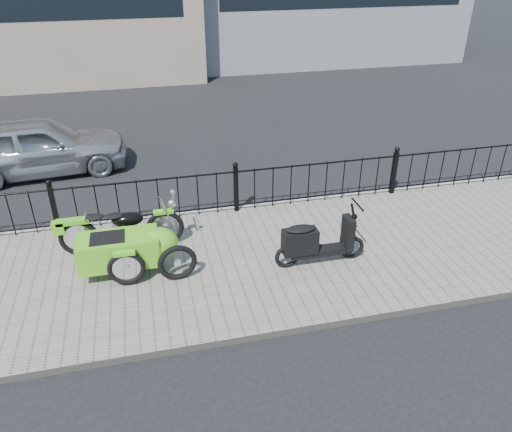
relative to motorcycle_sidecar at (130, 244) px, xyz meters
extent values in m
plane|color=black|center=(2.14, 0.28, -0.59)|extent=(120.00, 120.00, 0.00)
cube|color=#6D655C|center=(2.14, -0.22, -0.53)|extent=(30.00, 3.80, 0.12)
cube|color=gray|center=(2.14, 1.72, -0.53)|extent=(30.00, 0.10, 0.12)
cylinder|color=black|center=(2.14, 1.58, 0.40)|extent=(14.00, 0.04, 0.04)
cylinder|color=black|center=(2.14, 1.58, -0.35)|extent=(14.00, 0.04, 0.04)
cube|color=black|center=(-1.36, 1.58, 0.01)|extent=(0.09, 0.09, 0.96)
sphere|color=black|center=(-1.36, 1.58, 0.55)|extent=(0.11, 0.11, 0.11)
cube|color=black|center=(2.14, 1.58, 0.01)|extent=(0.09, 0.09, 0.96)
sphere|color=black|center=(2.14, 1.58, 0.55)|extent=(0.11, 0.11, 0.11)
cube|color=black|center=(5.64, 1.58, 0.01)|extent=(0.09, 0.09, 0.96)
sphere|color=black|center=(5.64, 1.58, 0.55)|extent=(0.11, 0.11, 0.11)
torus|color=black|center=(0.62, 0.61, -0.13)|extent=(0.69, 0.09, 0.69)
torus|color=black|center=(-0.88, 0.61, -0.13)|extent=(0.69, 0.09, 0.69)
torus|color=black|center=(-0.08, -0.53, -0.13)|extent=(0.60, 0.08, 0.60)
cube|color=gray|center=(-0.13, 0.61, -0.11)|extent=(0.34, 0.22, 0.24)
cylinder|color=black|center=(-0.13, 0.61, -0.18)|extent=(1.40, 0.04, 0.04)
ellipsoid|color=black|center=(-0.01, 0.61, 0.13)|extent=(0.54, 0.29, 0.26)
cylinder|color=silver|center=(0.80, 0.61, 0.49)|extent=(0.03, 0.56, 0.03)
cylinder|color=silver|center=(0.68, 0.61, 0.18)|extent=(0.25, 0.04, 0.59)
sphere|color=silver|center=(0.78, 0.61, 0.35)|extent=(0.15, 0.15, 0.15)
cube|color=#58B51D|center=(0.62, 0.61, 0.20)|extent=(0.36, 0.12, 0.06)
cube|color=#58B51D|center=(-0.93, 0.61, 0.21)|extent=(0.55, 0.16, 0.08)
ellipsoid|color=black|center=(-0.23, 0.61, 0.23)|extent=(0.31, 0.22, 0.08)
ellipsoid|color=black|center=(-0.55, 0.61, 0.25)|extent=(0.31, 0.22, 0.08)
sphere|color=red|center=(-1.28, 0.61, 0.15)|extent=(0.07, 0.07, 0.07)
cube|color=yellow|center=(-1.30, 0.71, -0.03)|extent=(0.02, 0.14, 0.10)
cube|color=#58B51D|center=(-0.18, -0.14, 0.00)|extent=(1.30, 0.62, 0.50)
ellipsoid|color=#58B51D|center=(0.47, -0.14, 0.02)|extent=(0.65, 0.60, 0.54)
cube|color=black|center=(-0.33, -0.14, 0.23)|extent=(0.55, 0.43, 0.06)
cube|color=#58B51D|center=(-0.08, -0.53, 0.16)|extent=(0.34, 0.11, 0.06)
torus|color=black|center=(3.76, -0.62, -0.25)|extent=(0.44, 0.08, 0.44)
torus|color=black|center=(2.58, -0.62, -0.25)|extent=(0.44, 0.08, 0.44)
cube|color=black|center=(3.17, -0.62, -0.24)|extent=(1.07, 0.24, 0.11)
cube|color=black|center=(2.79, -0.62, 0.01)|extent=(0.59, 0.28, 0.43)
ellipsoid|color=black|center=(2.79, -0.62, 0.26)|extent=(0.50, 0.25, 0.10)
cube|color=black|center=(3.65, -0.62, 0.06)|extent=(0.13, 0.32, 0.59)
cylinder|color=black|center=(3.72, -0.62, 0.38)|extent=(0.17, 0.04, 0.48)
cylinder|color=black|center=(3.77, -0.62, 0.60)|extent=(0.03, 0.47, 0.03)
torus|color=black|center=(0.73, -0.53, -0.15)|extent=(0.66, 0.15, 0.65)
imported|color=#B0B2B7|center=(-2.04, 4.80, 0.10)|extent=(4.19, 2.02, 1.38)
camera|label=1|loc=(0.42, -7.35, 4.50)|focal=35.00mm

